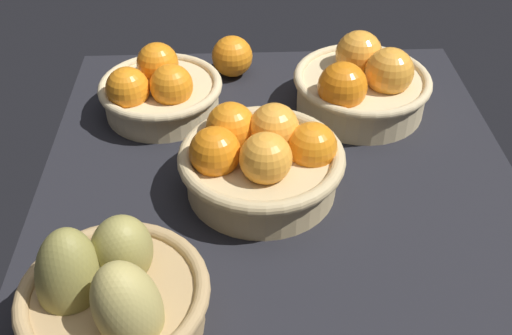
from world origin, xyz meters
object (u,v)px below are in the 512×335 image
(basket_near_right, at_px, (362,85))
(basket_far_left_pears, at_px, (111,295))
(loose_orange_front_gap, at_px, (232,56))
(basket_center, at_px, (261,159))
(basket_far_right, at_px, (159,90))

(basket_near_right, bearing_deg, basket_far_left_pears, 140.11)
(basket_near_right, height_order, loose_orange_front_gap, basket_near_right)
(loose_orange_front_gap, bearing_deg, basket_far_left_pears, 165.77)
(basket_far_left_pears, bearing_deg, basket_center, -37.45)
(basket_near_right, xyz_separation_m, basket_center, (-0.20, 0.18, 0.00))
(basket_near_right, bearing_deg, loose_orange_front_gap, 59.73)
(basket_center, xyz_separation_m, basket_far_right, (0.20, 0.16, -0.01))
(basket_near_right, xyz_separation_m, basket_far_left_pears, (-0.43, 0.36, 0.00))
(basket_far_right, bearing_deg, loose_orange_front_gap, -46.16)
(basket_center, height_order, basket_far_right, basket_center)
(basket_near_right, xyz_separation_m, loose_orange_front_gap, (0.13, 0.22, -0.01))
(basket_near_right, relative_size, basket_far_right, 1.11)
(basket_near_right, relative_size, basket_center, 0.97)
(basket_near_right, height_order, basket_far_right, basket_near_right)
(basket_far_right, bearing_deg, basket_far_left_pears, 177.88)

